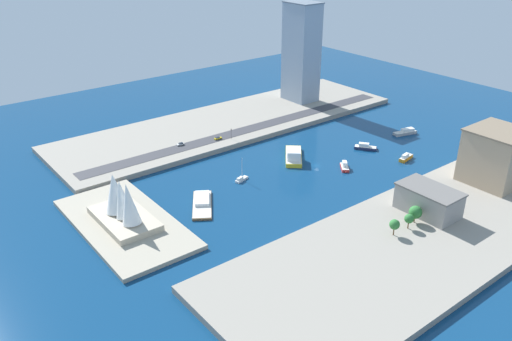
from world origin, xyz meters
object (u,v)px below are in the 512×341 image
water_taxi_orange (406,157)px  opera_landmark (122,204)px  yacht_sleek_gray (405,132)px  van_white (181,144)px  carpark_squat_concrete (429,200)px  sailboat_small_white (241,179)px  tower_tall_glass (301,52)px  traffic_light_waterfront (231,132)px  barge_flat_brown (202,203)px  ferry_yellow_fast (294,155)px  patrol_launch_navy (365,147)px  taxi_yellow_cab (218,138)px  tugboat_red (345,166)px  apartment_midrise_tan (496,156)px

water_taxi_orange → opera_landmark: bearing=78.0°
yacht_sleek_gray → van_white: 143.41m
water_taxi_orange → carpark_squat_concrete: bearing=135.3°
yacht_sleek_gray → van_white: van_white is taller
sailboat_small_white → water_taxi_orange: size_ratio=0.98×
tower_tall_glass → traffic_light_waterfront: 97.34m
barge_flat_brown → traffic_light_waterfront: 78.19m
ferry_yellow_fast → tower_tall_glass: 109.43m
yacht_sleek_gray → carpark_squat_concrete: bearing=132.5°
water_taxi_orange → tower_tall_glass: tower_tall_glass is taller
tower_tall_glass → van_white: 123.29m
tower_tall_glass → water_taxi_orange: bearing=169.4°
ferry_yellow_fast → yacht_sleek_gray: bearing=-100.1°
patrol_launch_navy → taxi_yellow_cab: bearing=47.0°
tugboat_red → ferry_yellow_fast: size_ratio=0.40×
sailboat_small_white → ferry_yellow_fast: 39.94m
barge_flat_brown → van_white: van_white is taller
barge_flat_brown → yacht_sleek_gray: yacht_sleek_gray is taller
yacht_sleek_gray → van_white: bearing=62.5°
yacht_sleek_gray → traffic_light_waterfront: 112.46m
apartment_midrise_tan → yacht_sleek_gray: bearing=-19.1°
patrol_launch_navy → water_taxi_orange: (-24.75, -6.73, 0.08)m
ferry_yellow_fast → traffic_light_waterfront: traffic_light_waterfront is taller
yacht_sleek_gray → patrol_launch_navy: size_ratio=1.32×
yacht_sleek_gray → van_white: (66.32, 127.13, 2.48)m
traffic_light_waterfront → opera_landmark: bearing=117.1°
barge_flat_brown → yacht_sleek_gray: 153.24m
taxi_yellow_cab → traffic_light_waterfront: (-4.17, -7.07, 3.46)m
tugboat_red → ferry_yellow_fast: bearing=27.5°
ferry_yellow_fast → van_white: bearing=40.6°
yacht_sleek_gray → patrol_launch_navy: bearing=90.7°
barge_flat_brown → water_taxi_orange: (-27.28, -121.01, 0.36)m
barge_flat_brown → traffic_light_waterfront: bearing=-46.0°
patrol_launch_navy → ferry_yellow_fast: ferry_yellow_fast is taller
traffic_light_waterfront → opera_landmark: 105.21m
barge_flat_brown → ferry_yellow_fast: (12.67, -70.31, 1.53)m
opera_landmark → carpark_squat_concrete: bearing=-125.7°
opera_landmark → tower_tall_glass: bearing=-65.9°
carpark_squat_concrete → taxi_yellow_cab: bearing=11.0°
ferry_yellow_fast → taxi_yellow_cab: size_ratio=5.42×
patrol_launch_navy → water_taxi_orange: water_taxi_orange is taller
patrol_launch_navy → opera_landmark: bearing=86.7°
water_taxi_orange → yacht_sleek_gray: bearing=-52.0°
sailboat_small_white → yacht_sleek_gray: bearing=-95.3°
opera_landmark → tugboat_red: bearing=-99.5°
tugboat_red → traffic_light_waterfront: (68.21, 28.21, 6.05)m
barge_flat_brown → taxi_yellow_cab: taxi_yellow_cab is taller
tower_tall_glass → taxi_yellow_cab: bearing=107.0°
ferry_yellow_fast → traffic_light_waterfront: bearing=19.0°
tower_tall_glass → opera_landmark: tower_tall_glass is taller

